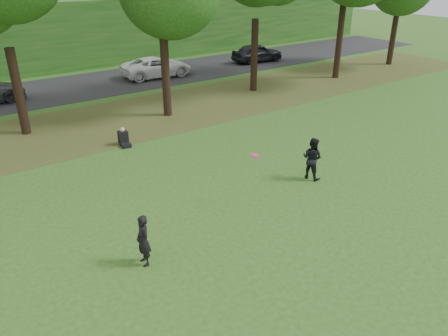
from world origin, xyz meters
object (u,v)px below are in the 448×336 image
frisbee (255,155)px  player_left (143,241)px  player_right (312,158)px  seated_person (124,139)px

frisbee → player_left: bearing=-169.0°
player_right → frisbee: (-3.00, -0.18, 0.96)m
player_right → player_left: bearing=82.1°
player_left → seated_person: size_ratio=1.83×
player_right → seated_person: 8.65m
player_right → seated_person: bearing=15.6°
player_left → frisbee: bearing=104.4°
frisbee → seated_person: size_ratio=0.45×
player_left → seated_person: player_left is taller
player_right → frisbee: 3.15m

